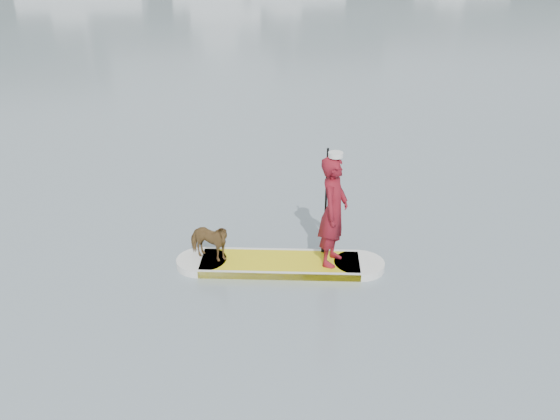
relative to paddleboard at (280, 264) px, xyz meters
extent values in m
plane|color=slate|center=(-2.93, -2.47, -0.06)|extent=(140.00, 140.00, 0.00)
cube|color=yellow|center=(0.00, 0.00, 0.00)|extent=(2.62, 1.36, 0.12)
cylinder|color=silver|center=(-1.22, 0.29, 0.00)|extent=(0.80, 0.80, 0.12)
cylinder|color=silver|center=(1.22, -0.29, 0.00)|extent=(0.80, 0.80, 0.12)
cube|color=silver|center=(0.09, 0.36, 0.00)|extent=(2.44, 0.64, 0.12)
cube|color=silver|center=(-0.09, -0.36, 0.00)|extent=(2.44, 0.64, 0.12)
imported|color=maroon|center=(0.79, -0.19, 0.93)|extent=(0.69, 0.76, 1.75)
cylinder|color=silver|center=(0.79, -0.19, 1.84)|extent=(0.22, 0.22, 0.07)
imported|color=brown|center=(-1.09, 0.26, 0.38)|extent=(0.81, 0.72, 0.64)
cylinder|color=black|center=(0.76, 0.13, 0.94)|extent=(0.10, 0.30, 1.89)
cube|color=black|center=(0.76, 0.13, 0.04)|extent=(0.10, 0.04, 0.32)
camera|label=1|loc=(-1.67, -8.41, 4.95)|focal=40.00mm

